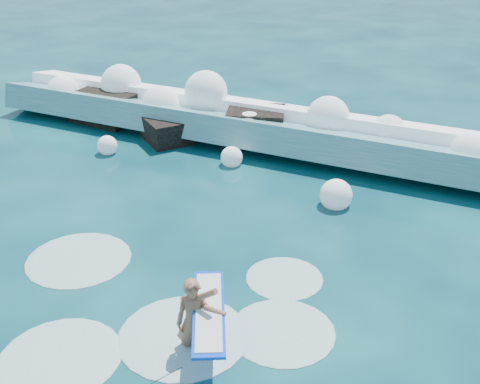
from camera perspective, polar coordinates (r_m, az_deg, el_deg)
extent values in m
plane|color=#072538|center=(13.56, -9.45, -6.76)|extent=(200.00, 200.00, 0.00)
cube|color=teal|center=(19.85, -0.38, 6.11)|extent=(17.55, 2.67, 1.46)
cube|color=white|center=(20.39, 0.59, 7.98)|extent=(17.55, 1.24, 0.68)
cube|color=black|center=(22.26, -12.59, 7.69)|extent=(2.32, 1.81, 1.19)
cube|color=black|center=(20.03, -7.03, 5.74)|extent=(2.09, 2.01, 0.92)
cube|color=black|center=(19.78, 1.50, 6.06)|extent=(2.21, 1.98, 1.28)
imported|color=#935D44|center=(10.86, -4.39, -12.23)|extent=(0.75, 0.64, 1.74)
cube|color=blue|center=(10.60, -2.97, -11.24)|extent=(1.59, 2.35, 0.06)
cube|color=silver|center=(10.59, -2.97, -11.18)|extent=(1.41, 2.13, 0.06)
cylinder|color=black|center=(10.10, -6.91, -16.85)|extent=(0.01, 0.91, 0.43)
sphere|color=white|center=(23.12, -16.42, 9.09)|extent=(1.17, 1.17, 1.17)
sphere|color=white|center=(22.67, -11.21, 9.96)|extent=(1.47, 1.47, 1.47)
sphere|color=white|center=(20.87, -7.54, 8.20)|extent=(1.29, 1.29, 1.29)
sphere|color=white|center=(20.53, -3.25, 9.44)|extent=(1.45, 1.45, 1.45)
sphere|color=white|center=(19.32, 0.89, 6.09)|extent=(1.06, 1.06, 1.06)
sphere|color=white|center=(19.02, 8.33, 6.99)|extent=(1.35, 1.35, 1.35)
sphere|color=white|center=(18.96, 13.86, 5.40)|extent=(1.16, 1.16, 1.16)
sphere|color=white|center=(17.90, 20.92, 3.61)|extent=(1.04, 1.04, 1.04)
sphere|color=white|center=(19.33, -12.47, 4.33)|extent=(0.63, 0.63, 0.63)
sphere|color=white|center=(18.07, -0.80, 3.31)|extent=(0.66, 0.66, 0.66)
sphere|color=white|center=(15.86, 9.09, -0.30)|extent=(0.85, 0.85, 0.85)
ellipsoid|color=silver|center=(11.49, -5.41, -13.44)|extent=(2.47, 2.47, 0.12)
ellipsoid|color=silver|center=(11.46, -16.69, -14.81)|extent=(2.21, 2.21, 0.11)
ellipsoid|color=silver|center=(11.56, 4.00, -13.08)|extent=(2.03, 2.03, 0.10)
ellipsoid|color=silver|center=(14.01, -15.06, -6.19)|extent=(2.36, 2.36, 0.12)
ellipsoid|color=silver|center=(12.96, 4.22, -8.15)|extent=(1.67, 1.67, 0.08)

